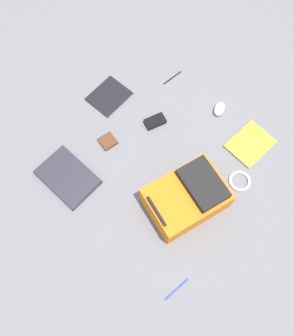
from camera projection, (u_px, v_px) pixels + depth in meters
ground_plane at (155, 165)px, 2.02m from camera, size 3.78×3.78×0.00m
backpack at (187, 197)px, 1.86m from camera, size 0.40×0.46×0.20m
laptop at (68, 177)px, 1.98m from camera, size 0.33×0.24×0.03m
book_red at (109, 96)px, 2.18m from camera, size 0.20×0.23×0.01m
book_manual at (250, 144)px, 2.06m from camera, size 0.22×0.26×0.02m
computer_mouse at (219, 109)px, 2.13m from camera, size 0.09×0.11×0.04m
cable_coil at (240, 181)px, 1.98m from camera, size 0.12×0.12×0.02m
power_brick at (155, 121)px, 2.11m from camera, size 0.11×0.13×0.03m
pen_black at (172, 77)px, 2.24m from camera, size 0.04×0.15×0.01m
pen_blue at (177, 289)px, 1.77m from camera, size 0.03×0.15×0.01m
earbud_pouch at (108, 141)px, 2.07m from camera, size 0.11×0.11×0.02m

